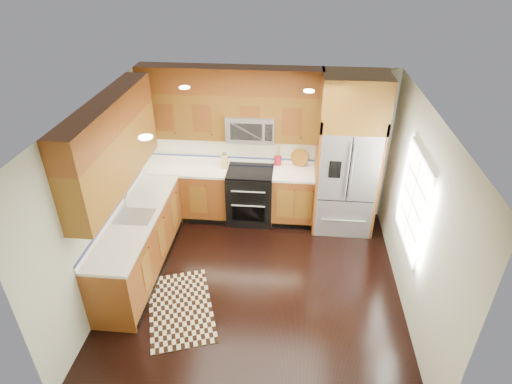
# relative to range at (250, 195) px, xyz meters

# --- Properties ---
(ground) EXTENTS (4.00, 4.00, 0.00)m
(ground) POSITION_rel_range_xyz_m (0.25, -1.67, -0.47)
(ground) COLOR black
(ground) RESTS_ON ground
(wall_back) EXTENTS (4.00, 0.02, 2.60)m
(wall_back) POSITION_rel_range_xyz_m (0.25, 0.33, 0.83)
(wall_back) COLOR beige
(wall_back) RESTS_ON ground
(wall_left) EXTENTS (0.02, 4.00, 2.60)m
(wall_left) POSITION_rel_range_xyz_m (-1.75, -1.67, 0.83)
(wall_left) COLOR beige
(wall_left) RESTS_ON ground
(wall_right) EXTENTS (0.02, 4.00, 2.60)m
(wall_right) POSITION_rel_range_xyz_m (2.25, -1.67, 0.83)
(wall_right) COLOR beige
(wall_right) RESTS_ON ground
(window) EXTENTS (0.04, 1.10, 1.30)m
(window) POSITION_rel_range_xyz_m (2.23, -1.47, 0.93)
(window) COLOR white
(window) RESTS_ON ground
(base_cabinets) EXTENTS (2.85, 3.00, 0.90)m
(base_cabinets) POSITION_rel_range_xyz_m (-0.98, -0.77, -0.02)
(base_cabinets) COLOR brown
(base_cabinets) RESTS_ON ground
(countertop) EXTENTS (2.86, 3.01, 0.04)m
(countertop) POSITION_rel_range_xyz_m (-0.84, -0.65, 0.45)
(countertop) COLOR silver
(countertop) RESTS_ON base_cabinets
(upper_cabinets) EXTENTS (2.85, 3.00, 1.15)m
(upper_cabinets) POSITION_rel_range_xyz_m (-0.90, -0.58, 1.56)
(upper_cabinets) COLOR #8B5A1B
(upper_cabinets) RESTS_ON ground
(range) EXTENTS (0.76, 0.67, 0.95)m
(range) POSITION_rel_range_xyz_m (0.00, 0.00, 0.00)
(range) COLOR black
(range) RESTS_ON ground
(microwave) EXTENTS (0.76, 0.40, 0.42)m
(microwave) POSITION_rel_range_xyz_m (-0.00, 0.13, 1.19)
(microwave) COLOR #B2B2B7
(microwave) RESTS_ON ground
(refrigerator) EXTENTS (0.98, 0.75, 2.60)m
(refrigerator) POSITION_rel_range_xyz_m (1.55, -0.04, 0.83)
(refrigerator) COLOR #B2B2B7
(refrigerator) RESTS_ON ground
(sink_faucet) EXTENTS (0.54, 0.44, 0.37)m
(sink_faucet) POSITION_rel_range_xyz_m (-1.48, -1.44, 0.52)
(sink_faucet) COLOR #B2B2B7
(sink_faucet) RESTS_ON countertop
(rug) EXTENTS (1.21, 1.55, 0.01)m
(rug) POSITION_rel_range_xyz_m (-0.71, -2.20, -0.46)
(rug) COLOR black
(rug) RESTS_ON ground
(knife_block) EXTENTS (0.10, 0.13, 0.26)m
(knife_block) POSITION_rel_range_xyz_m (-0.44, 0.12, 0.58)
(knife_block) COLOR tan
(knife_block) RESTS_ON countertop
(utensil_crock) EXTENTS (0.13, 0.13, 0.33)m
(utensil_crock) POSITION_rel_range_xyz_m (0.44, 0.27, 0.59)
(utensil_crock) COLOR maroon
(utensil_crock) RESTS_ON countertop
(cutting_board) EXTENTS (0.38, 0.38, 0.02)m
(cutting_board) POSITION_rel_range_xyz_m (0.80, 0.27, 0.48)
(cutting_board) COLOR #8B5A1B
(cutting_board) RESTS_ON countertop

